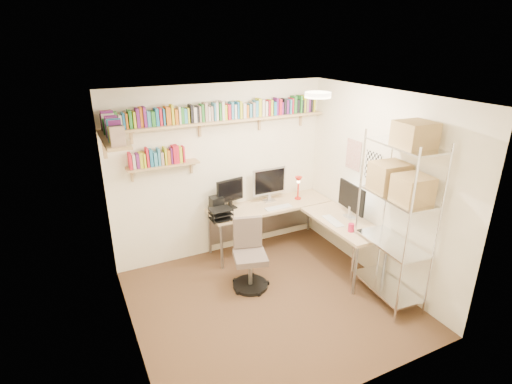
% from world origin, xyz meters
% --- Properties ---
extents(ground, '(3.20, 3.20, 0.00)m').
position_xyz_m(ground, '(0.00, 0.00, 0.00)').
color(ground, '#452A1D').
rests_on(ground, ground).
extents(room_shell, '(3.24, 3.04, 2.52)m').
position_xyz_m(room_shell, '(0.00, 0.00, 1.55)').
color(room_shell, '#EFE5C2').
rests_on(room_shell, ground).
extents(wall_shelves, '(3.12, 1.09, 0.80)m').
position_xyz_m(wall_shelves, '(-0.43, 1.30, 2.03)').
color(wall_shelves, tan).
rests_on(wall_shelves, ground).
extents(corner_desk, '(1.94, 1.89, 1.26)m').
position_xyz_m(corner_desk, '(0.70, 0.97, 0.72)').
color(corner_desk, '#D1B388').
rests_on(corner_desk, ground).
extents(office_chair, '(0.50, 0.51, 0.92)m').
position_xyz_m(office_chair, '(-0.05, 0.45, 0.39)').
color(office_chair, black).
rests_on(office_chair, ground).
extents(wire_rack, '(0.52, 0.94, 2.25)m').
position_xyz_m(wire_rack, '(1.36, -0.57, 1.55)').
color(wire_rack, silver).
rests_on(wire_rack, ground).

